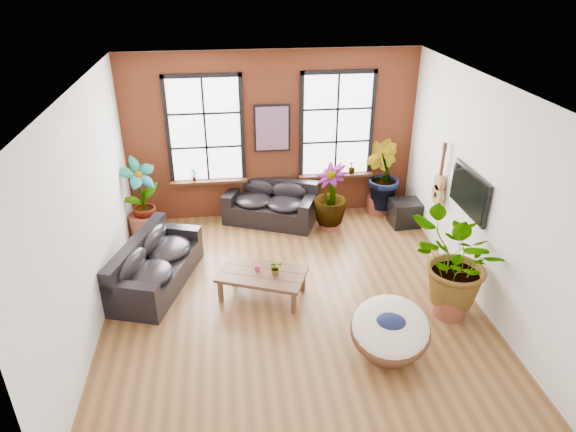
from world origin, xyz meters
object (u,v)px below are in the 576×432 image
(papasan_chair, at_px, (390,330))
(sofa_back, at_px, (271,204))
(coffee_table, at_px, (262,276))
(sofa_left, at_px, (154,265))

(papasan_chair, bearing_deg, sofa_back, 126.33)
(coffee_table, height_order, papasan_chair, papasan_chair)
(coffee_table, bearing_deg, sofa_left, -175.83)
(sofa_back, bearing_deg, sofa_left, -113.22)
(sofa_left, distance_m, papasan_chair, 4.11)
(sofa_left, relative_size, papasan_chair, 1.60)
(coffee_table, relative_size, papasan_chair, 1.11)
(sofa_back, xyz_separation_m, sofa_left, (-2.22, -2.14, -0.01))
(sofa_back, distance_m, sofa_left, 3.08)
(sofa_back, bearing_deg, papasan_chair, -51.19)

